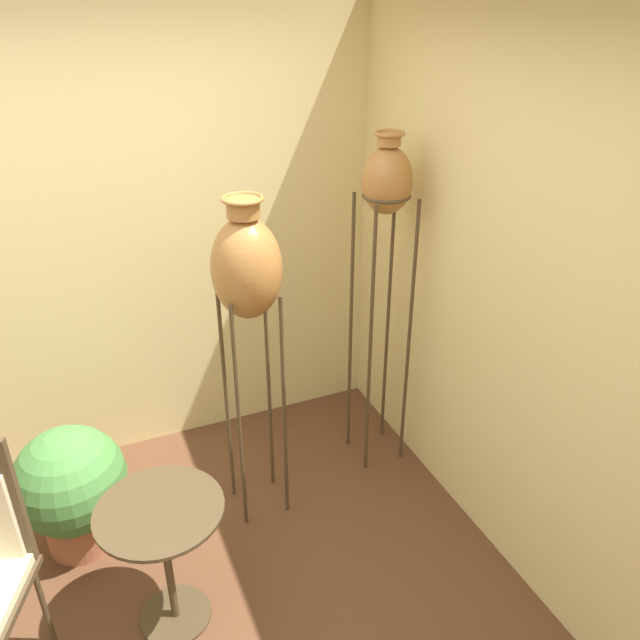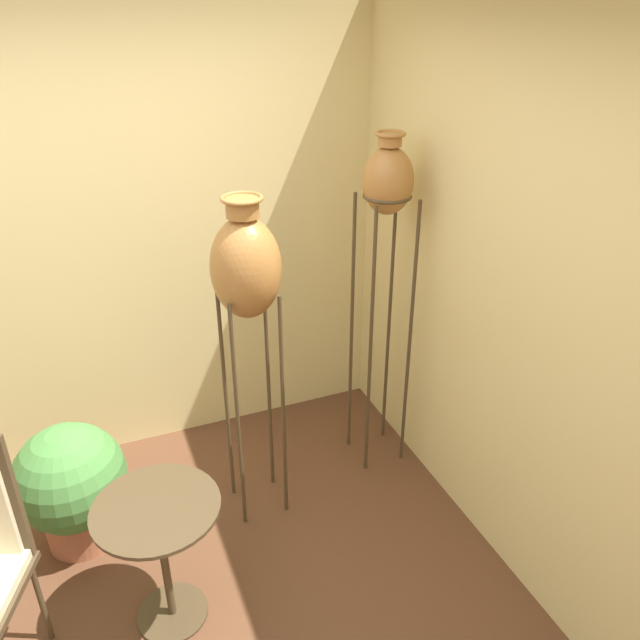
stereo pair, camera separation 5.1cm
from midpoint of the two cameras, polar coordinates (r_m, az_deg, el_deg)
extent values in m
cube|color=beige|center=(3.63, -20.79, 6.53)|extent=(7.30, 0.06, 2.70)
cube|color=beige|center=(2.75, 19.72, 0.14)|extent=(0.06, 7.30, 2.70)
cylinder|color=#473823|center=(3.42, 4.18, -2.79)|extent=(0.02, 0.02, 1.64)
cylinder|color=#473823|center=(3.53, 7.71, -1.98)|extent=(0.02, 0.02, 1.64)
cylinder|color=#473823|center=(3.61, 2.41, -1.00)|extent=(0.02, 0.02, 1.64)
cylinder|color=#473823|center=(3.71, 5.82, -0.28)|extent=(0.02, 0.02, 1.64)
torus|color=#473823|center=(3.25, 5.63, 11.25)|extent=(0.25, 0.25, 0.02)
ellipsoid|color=#A87038|center=(3.23, 5.69, 12.57)|extent=(0.26, 0.26, 0.35)
cylinder|color=#A87038|center=(3.18, 5.87, 16.09)|extent=(0.12, 0.12, 0.06)
torus|color=#A87038|center=(3.18, 5.89, 16.62)|extent=(0.15, 0.15, 0.02)
cylinder|color=#473823|center=(3.16, -7.86, -9.41)|extent=(0.02, 0.02, 1.32)
cylinder|color=#473823|center=(3.21, -3.76, -8.46)|extent=(0.02, 0.02, 1.32)
cylinder|color=#473823|center=(3.35, -9.01, -7.13)|extent=(0.02, 0.02, 1.32)
cylinder|color=#473823|center=(3.40, -5.13, -6.29)|extent=(0.02, 0.02, 1.32)
torus|color=#473823|center=(2.95, -7.11, 2.71)|extent=(0.25, 0.25, 0.02)
ellipsoid|color=#A87038|center=(2.90, -7.23, 4.69)|extent=(0.33, 0.33, 0.49)
cylinder|color=#A87038|center=(2.80, -7.58, 10.11)|extent=(0.15, 0.15, 0.08)
torus|color=#A87038|center=(2.79, -7.63, 10.93)|extent=(0.19, 0.19, 0.02)
cylinder|color=#473823|center=(3.16, -24.39, -22.71)|extent=(0.02, 0.02, 0.47)
cylinder|color=#473823|center=(3.25, -13.51, -24.74)|extent=(0.32, 0.32, 0.01)
cylinder|color=#473823|center=(3.01, -14.22, -20.93)|extent=(0.04, 0.04, 0.63)
cylinder|color=#473823|center=(2.78, -15.02, -16.44)|extent=(0.54, 0.54, 0.02)
cylinder|color=#B26647|center=(3.63, -21.39, -17.16)|extent=(0.34, 0.34, 0.20)
torus|color=#B26647|center=(3.56, -21.68, -15.97)|extent=(0.37, 0.37, 0.02)
sphere|color=#47843D|center=(3.43, -22.29, -13.43)|extent=(0.55, 0.55, 0.55)
camera|label=1|loc=(0.03, -90.45, -0.24)|focal=35.00mm
camera|label=2|loc=(0.03, 89.55, 0.24)|focal=35.00mm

